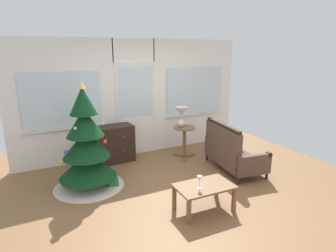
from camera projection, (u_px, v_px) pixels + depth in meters
name	position (u px, v px, depth m)	size (l,w,h in m)	color
ground_plane	(180.00, 191.00, 4.85)	(6.76, 6.76, 0.00)	brown
back_wall_with_door	(135.00, 98.00, 6.31)	(5.20, 0.14, 2.55)	white
christmas_tree	(87.00, 150.00, 4.84)	(1.20, 1.20, 1.83)	#4C331E
dresser_cabinet	(112.00, 144.00, 6.01)	(0.92, 0.48, 0.78)	black
settee_sofa	(231.00, 152.00, 5.61)	(0.87, 1.43, 0.96)	black
side_table	(184.00, 136.00, 6.22)	(0.50, 0.48, 0.70)	brown
table_lamp	(181.00, 114.00, 6.10)	(0.28, 0.28, 0.44)	silver
coffee_table	(204.00, 189.00, 4.18)	(0.85, 0.54, 0.40)	brown
wine_glass	(200.00, 179.00, 4.03)	(0.08, 0.08, 0.20)	silver
gift_box	(112.00, 181.00, 4.99)	(0.18, 0.16, 0.18)	#266633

